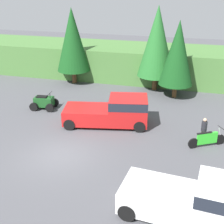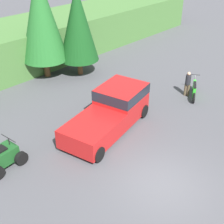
{
  "view_description": "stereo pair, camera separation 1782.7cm",
  "coord_description": "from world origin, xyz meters",
  "px_view_note": "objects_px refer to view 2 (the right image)",
  "views": [
    {
      "loc": [
        6.86,
        -14.0,
        9.3
      ],
      "look_at": [
        1.8,
        4.6,
        0.95
      ],
      "focal_mm": 50.0,
      "sensor_mm": 36.0,
      "label": 1
    },
    {
      "loc": [
        -8.59,
        -5.1,
        9.44
      ],
      "look_at": [
        1.8,
        4.6,
        0.95
      ],
      "focal_mm": 50.0,
      "sensor_mm": 36.0,
      "label": 2
    }
  ],
  "objects_px": {
    "pickup_truck_red": "(112,109)",
    "quad_atv": "(2,157)",
    "rider_person": "(188,83)",
    "dirt_bike": "(194,89)"
  },
  "relations": [
    {
      "from": "pickup_truck_red",
      "to": "quad_atv",
      "type": "distance_m",
      "value": 6.04
    },
    {
      "from": "quad_atv",
      "to": "rider_person",
      "type": "distance_m",
      "value": 12.0
    },
    {
      "from": "dirt_bike",
      "to": "rider_person",
      "type": "xyz_separation_m",
      "value": [
        -0.23,
        0.39,
        0.41
      ]
    },
    {
      "from": "pickup_truck_red",
      "to": "quad_atv",
      "type": "xyz_separation_m",
      "value": [
        -5.87,
        1.32,
        -0.52
      ]
    },
    {
      "from": "quad_atv",
      "to": "pickup_truck_red",
      "type": "bearing_deg",
      "value": -18.16
    },
    {
      "from": "dirt_bike",
      "to": "quad_atv",
      "type": "bearing_deg",
      "value": 136.36
    },
    {
      "from": "pickup_truck_red",
      "to": "quad_atv",
      "type": "bearing_deg",
      "value": 156.1
    },
    {
      "from": "pickup_truck_red",
      "to": "rider_person",
      "type": "xyz_separation_m",
      "value": [
        5.88,
        -1.07,
        -0.14
      ]
    },
    {
      "from": "pickup_truck_red",
      "to": "dirt_bike",
      "type": "distance_m",
      "value": 6.31
    },
    {
      "from": "rider_person",
      "to": "dirt_bike",
      "type": "bearing_deg",
      "value": -85.9
    }
  ]
}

